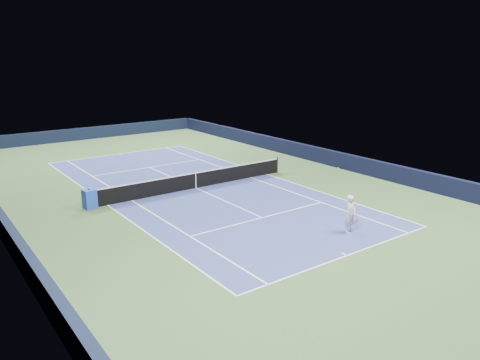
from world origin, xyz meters
TOP-DOWN VIEW (x-y plane):
  - ground at (0.00, 0.00)m, footprint 40.00×40.00m
  - wall_far at (0.00, 19.82)m, footprint 22.00×0.35m
  - wall_right at (10.82, 0.00)m, footprint 0.35×40.00m
  - court_surface at (0.00, 0.00)m, footprint 10.97×23.77m
  - baseline_far at (0.00, 11.88)m, footprint 10.97×0.08m
  - baseline_near at (0.00, -11.88)m, footprint 10.97×0.08m
  - sideline_doubles_right at (5.49, 0.00)m, footprint 0.08×23.77m
  - sideline_doubles_left at (-5.49, 0.00)m, footprint 0.08×23.77m
  - sideline_singles_right at (4.12, 0.00)m, footprint 0.08×23.77m
  - sideline_singles_left at (-4.12, 0.00)m, footprint 0.08×23.77m
  - service_line_far at (0.00, 6.40)m, footprint 8.23×0.08m
  - service_line_near at (0.00, -6.40)m, footprint 8.23×0.08m
  - center_service_line at (0.00, 0.00)m, footprint 0.08×12.80m
  - center_mark_far at (0.00, 11.73)m, footprint 0.08×0.30m
  - center_mark_near at (0.00, -11.73)m, footprint 0.08×0.30m
  - tennis_net at (0.00, 0.00)m, footprint 12.90×0.10m
  - sponsor_cube at (-6.40, 0.03)m, footprint 0.69×0.64m
  - tennis_player at (2.03, -10.23)m, footprint 0.84×1.33m

SIDE VIEW (x-z plane):
  - ground at x=0.00m, z-range 0.00..0.00m
  - court_surface at x=0.00m, z-range 0.00..0.01m
  - baseline_far at x=0.00m, z-range 0.01..0.01m
  - baseline_near at x=0.00m, z-range 0.01..0.01m
  - sideline_doubles_right at x=5.49m, z-range 0.01..0.01m
  - sideline_doubles_left at x=-5.49m, z-range 0.01..0.01m
  - sideline_singles_right at x=4.12m, z-range 0.01..0.01m
  - sideline_singles_left at x=-4.12m, z-range 0.01..0.01m
  - service_line_far at x=0.00m, z-range 0.01..0.01m
  - service_line_near at x=0.00m, z-range 0.01..0.01m
  - center_service_line at x=0.00m, z-range 0.01..0.01m
  - center_mark_far at x=0.00m, z-range 0.01..0.01m
  - center_mark_near at x=0.00m, z-range 0.01..0.01m
  - tennis_net at x=0.00m, z-range -0.03..1.04m
  - sponsor_cube at x=-6.40m, z-range 0.00..1.02m
  - wall_far at x=0.00m, z-range 0.00..1.10m
  - wall_right at x=10.82m, z-range 0.00..1.10m
  - tennis_player at x=2.03m, z-range -0.53..2.29m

